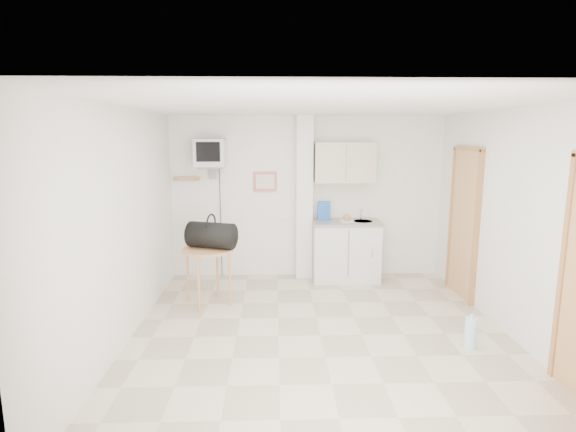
{
  "coord_description": "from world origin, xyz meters",
  "views": [
    {
      "loc": [
        -0.5,
        -4.68,
        2.2
      ],
      "look_at": [
        -0.34,
        0.6,
        1.25
      ],
      "focal_mm": 28.0,
      "sensor_mm": 36.0,
      "label": 1
    }
  ],
  "objects_px": {
    "crt_television": "(210,154)",
    "round_table": "(208,256)",
    "duffel_bag": "(211,235)",
    "water_bottle": "(471,333)"
  },
  "relations": [
    {
      "from": "crt_television",
      "to": "round_table",
      "type": "height_order",
      "value": "crt_television"
    },
    {
      "from": "crt_television",
      "to": "duffel_bag",
      "type": "relative_size",
      "value": 3.12
    },
    {
      "from": "round_table",
      "to": "duffel_bag",
      "type": "distance_m",
      "value": 0.27
    },
    {
      "from": "duffel_bag",
      "to": "water_bottle",
      "type": "xyz_separation_m",
      "value": [
        2.86,
        -1.4,
        -0.75
      ]
    },
    {
      "from": "crt_television",
      "to": "duffel_bag",
      "type": "bearing_deg",
      "value": -82.93
    },
    {
      "from": "water_bottle",
      "to": "round_table",
      "type": "bearing_deg",
      "value": 154.98
    },
    {
      "from": "round_table",
      "to": "water_bottle",
      "type": "relative_size",
      "value": 2.0
    },
    {
      "from": "round_table",
      "to": "water_bottle",
      "type": "xyz_separation_m",
      "value": [
        2.91,
        -1.36,
        -0.49
      ]
    },
    {
      "from": "duffel_bag",
      "to": "round_table",
      "type": "bearing_deg",
      "value": -125.43
    },
    {
      "from": "round_table",
      "to": "duffel_bag",
      "type": "bearing_deg",
      "value": 36.0
    }
  ]
}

